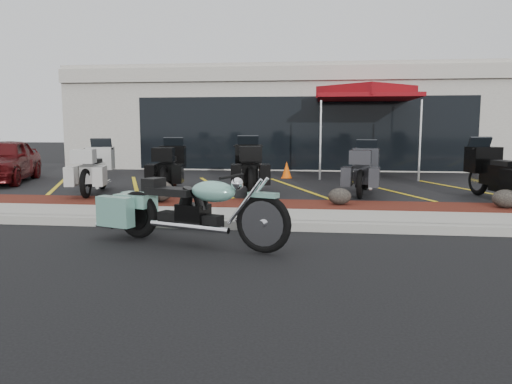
# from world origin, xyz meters

# --- Properties ---
(ground) EXTENTS (90.00, 90.00, 0.00)m
(ground) POSITION_xyz_m (0.00, 0.00, 0.00)
(ground) COLOR black
(ground) RESTS_ON ground
(curb) EXTENTS (24.00, 0.25, 0.15)m
(curb) POSITION_xyz_m (0.00, 0.90, 0.07)
(curb) COLOR gray
(curb) RESTS_ON ground
(sidewalk) EXTENTS (24.00, 1.20, 0.15)m
(sidewalk) POSITION_xyz_m (0.00, 1.60, 0.07)
(sidewalk) COLOR gray
(sidewalk) RESTS_ON ground
(mulch_bed) EXTENTS (24.00, 1.20, 0.16)m
(mulch_bed) POSITION_xyz_m (0.00, 2.80, 0.08)
(mulch_bed) COLOR #3A100D
(mulch_bed) RESTS_ON ground
(upper_lot) EXTENTS (26.00, 9.60, 0.15)m
(upper_lot) POSITION_xyz_m (0.00, 8.20, 0.07)
(upper_lot) COLOR black
(upper_lot) RESTS_ON ground
(dealership_building) EXTENTS (18.00, 8.16, 4.00)m
(dealership_building) POSITION_xyz_m (0.00, 14.47, 2.01)
(dealership_building) COLOR #A29C92
(dealership_building) RESTS_ON ground
(boulder_left) EXTENTS (0.65, 0.54, 0.46)m
(boulder_left) POSITION_xyz_m (-2.82, 2.74, 0.39)
(boulder_left) COLOR black
(boulder_left) RESTS_ON mulch_bed
(boulder_mid) EXTENTS (0.47, 0.40, 0.34)m
(boulder_mid) POSITION_xyz_m (0.99, 2.82, 0.33)
(boulder_mid) COLOR black
(boulder_mid) RESTS_ON mulch_bed
(boulder_right) EXTENTS (0.51, 0.42, 0.36)m
(boulder_right) POSITION_xyz_m (4.21, 2.78, 0.34)
(boulder_right) COLOR black
(boulder_right) RESTS_ON mulch_bed
(hero_cruiser) EXTENTS (3.20, 1.80, 1.10)m
(hero_cruiser) POSITION_xyz_m (-0.20, -0.74, 0.55)
(hero_cruiser) COLOR #67A190
(hero_cruiser) RESTS_ON ground
(touring_white) EXTENTS (1.28, 2.36, 1.30)m
(touring_white) POSITION_xyz_m (-4.91, 4.65, 0.80)
(touring_white) COLOR beige
(touring_white) RESTS_ON upper_lot
(touring_black_front) EXTENTS (1.19, 2.37, 1.32)m
(touring_black_front) POSITION_xyz_m (-3.24, 5.39, 0.81)
(touring_black_front) COLOR black
(touring_black_front) RESTS_ON upper_lot
(touring_black_mid) EXTENTS (1.28, 2.48, 1.37)m
(touring_black_mid) POSITION_xyz_m (-1.25, 5.32, 0.84)
(touring_black_mid) COLOR black
(touring_black_mid) RESTS_ON upper_lot
(touring_grey) EXTENTS (1.20, 2.31, 1.28)m
(touring_grey) POSITION_xyz_m (1.75, 5.31, 0.79)
(touring_grey) COLOR #313237
(touring_grey) RESTS_ON upper_lot
(touring_black_rear) EXTENTS (1.50, 2.50, 1.37)m
(touring_black_rear) POSITION_xyz_m (4.26, 4.65, 0.83)
(touring_black_rear) COLOR black
(touring_black_rear) RESTS_ON upper_lot
(parked_car) EXTENTS (2.52, 3.98, 1.26)m
(parked_car) POSITION_xyz_m (-8.41, 5.84, 0.78)
(parked_car) COLOR #460A0C
(parked_car) RESTS_ON upper_lot
(traffic_cone) EXTENTS (0.35, 0.35, 0.51)m
(traffic_cone) POSITION_xyz_m (-0.41, 8.06, 0.41)
(traffic_cone) COLOR #FA5908
(traffic_cone) RESTS_ON upper_lot
(popup_canopy) EXTENTS (3.94, 3.94, 2.88)m
(popup_canopy) POSITION_xyz_m (2.06, 9.09, 2.77)
(popup_canopy) COLOR silver
(popup_canopy) RESTS_ON upper_lot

